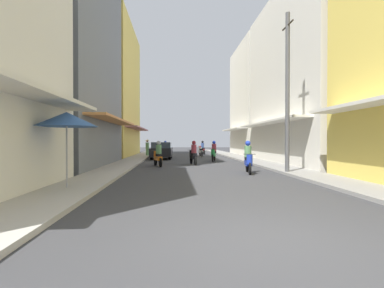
{
  "coord_description": "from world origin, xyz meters",
  "views": [
    {
      "loc": [
        -1.41,
        -4.3,
        1.58
      ],
      "look_at": [
        0.22,
        21.41,
        1.28
      ],
      "focal_mm": 26.97,
      "sensor_mm": 36.0,
      "label": 1
    }
  ],
  "objects_px": {
    "motorbike_maroon": "(165,149)",
    "pedestrian_crossing": "(147,147)",
    "motorbike_green": "(214,152)",
    "motorbike_orange": "(158,155)",
    "vendor_umbrella": "(67,119)",
    "utility_pole": "(287,92)",
    "motorbike_white": "(201,151)",
    "motorbike_red": "(202,148)",
    "parked_car": "(162,150)",
    "motorbike_blue": "(248,159)",
    "motorbike_black": "(193,154)"
  },
  "relations": [
    {
      "from": "motorbike_maroon",
      "to": "pedestrian_crossing",
      "type": "distance_m",
      "value": 3.61
    },
    {
      "from": "motorbike_green",
      "to": "pedestrian_crossing",
      "type": "distance_m",
      "value": 8.87
    },
    {
      "from": "motorbike_maroon",
      "to": "pedestrian_crossing",
      "type": "bearing_deg",
      "value": -117.2
    },
    {
      "from": "motorbike_maroon",
      "to": "motorbike_orange",
      "type": "bearing_deg",
      "value": -90.04
    },
    {
      "from": "vendor_umbrella",
      "to": "utility_pole",
      "type": "relative_size",
      "value": 0.32
    },
    {
      "from": "motorbike_orange",
      "to": "vendor_umbrella",
      "type": "xyz_separation_m",
      "value": [
        -2.36,
        -8.63,
        1.53
      ]
    },
    {
      "from": "motorbike_green",
      "to": "utility_pole",
      "type": "height_order",
      "value": "utility_pole"
    },
    {
      "from": "motorbike_white",
      "to": "pedestrian_crossing",
      "type": "distance_m",
      "value": 5.33
    },
    {
      "from": "motorbike_red",
      "to": "motorbike_green",
      "type": "relative_size",
      "value": 0.99
    },
    {
      "from": "pedestrian_crossing",
      "to": "motorbike_white",
      "type": "bearing_deg",
      "value": -0.83
    },
    {
      "from": "motorbike_white",
      "to": "parked_car",
      "type": "relative_size",
      "value": 0.44
    },
    {
      "from": "parked_car",
      "to": "utility_pole",
      "type": "relative_size",
      "value": 0.55
    },
    {
      "from": "motorbike_maroon",
      "to": "motorbike_white",
      "type": "height_order",
      "value": "motorbike_maroon"
    },
    {
      "from": "motorbike_white",
      "to": "vendor_umbrella",
      "type": "height_order",
      "value": "vendor_umbrella"
    },
    {
      "from": "motorbike_orange",
      "to": "parked_car",
      "type": "bearing_deg",
      "value": 90.56
    },
    {
      "from": "motorbike_blue",
      "to": "motorbike_red",
      "type": "distance_m",
      "value": 19.2
    },
    {
      "from": "motorbike_maroon",
      "to": "parked_car",
      "type": "distance_m",
      "value": 6.87
    },
    {
      "from": "motorbike_green",
      "to": "parked_car",
      "type": "xyz_separation_m",
      "value": [
        -4.1,
        3.15,
        0.04
      ]
    },
    {
      "from": "motorbike_red",
      "to": "parked_car",
      "type": "height_order",
      "value": "motorbike_red"
    },
    {
      "from": "motorbike_black",
      "to": "vendor_umbrella",
      "type": "relative_size",
      "value": 0.73
    },
    {
      "from": "utility_pole",
      "to": "motorbike_green",
      "type": "bearing_deg",
      "value": 104.92
    },
    {
      "from": "motorbike_blue",
      "to": "parked_car",
      "type": "distance_m",
      "value": 12.22
    },
    {
      "from": "motorbike_blue",
      "to": "motorbike_orange",
      "type": "distance_m",
      "value": 6.13
    },
    {
      "from": "motorbike_maroon",
      "to": "motorbike_orange",
      "type": "distance_m",
      "value": 14.09
    },
    {
      "from": "parked_car",
      "to": "vendor_umbrella",
      "type": "distance_m",
      "value": 16.08
    },
    {
      "from": "motorbike_white",
      "to": "motorbike_black",
      "type": "distance_m",
      "value": 9.88
    },
    {
      "from": "motorbike_orange",
      "to": "motorbike_maroon",
      "type": "bearing_deg",
      "value": 89.96
    },
    {
      "from": "motorbike_maroon",
      "to": "utility_pole",
      "type": "xyz_separation_m",
      "value": [
        6.31,
        -18.62,
        3.18
      ]
    },
    {
      "from": "motorbike_black",
      "to": "motorbike_orange",
      "type": "xyz_separation_m",
      "value": [
        -2.25,
        -1.04,
        0.0
      ]
    },
    {
      "from": "motorbike_black",
      "to": "motorbike_blue",
      "type": "bearing_deg",
      "value": -65.65
    },
    {
      "from": "motorbike_green",
      "to": "pedestrian_crossing",
      "type": "relative_size",
      "value": 1.03
    },
    {
      "from": "motorbike_green",
      "to": "utility_pole",
      "type": "bearing_deg",
      "value": -75.08
    },
    {
      "from": "motorbike_blue",
      "to": "utility_pole",
      "type": "xyz_separation_m",
      "value": [
        1.75,
        -0.44,
        3.18
      ]
    },
    {
      "from": "motorbike_maroon",
      "to": "vendor_umbrella",
      "type": "bearing_deg",
      "value": -95.94
    },
    {
      "from": "motorbike_maroon",
      "to": "vendor_umbrella",
      "type": "relative_size",
      "value": 0.72
    },
    {
      "from": "motorbike_orange",
      "to": "utility_pole",
      "type": "relative_size",
      "value": 0.23
    },
    {
      "from": "motorbike_blue",
      "to": "motorbike_black",
      "type": "xyz_separation_m",
      "value": [
        -2.32,
        5.13,
        0.0
      ]
    },
    {
      "from": "motorbike_maroon",
      "to": "motorbike_blue",
      "type": "bearing_deg",
      "value": -75.91
    },
    {
      "from": "motorbike_orange",
      "to": "motorbike_red",
      "type": "bearing_deg",
      "value": 74.45
    },
    {
      "from": "motorbike_maroon",
      "to": "motorbike_red",
      "type": "xyz_separation_m",
      "value": [
        4.19,
        1.02,
        0.0
      ]
    },
    {
      "from": "motorbike_blue",
      "to": "motorbike_black",
      "type": "relative_size",
      "value": 1.0
    },
    {
      "from": "motorbike_red",
      "to": "vendor_umbrella",
      "type": "distance_m",
      "value": 24.67
    },
    {
      "from": "motorbike_red",
      "to": "pedestrian_crossing",
      "type": "xyz_separation_m",
      "value": [
        -5.84,
        -4.22,
        0.26
      ]
    },
    {
      "from": "motorbike_blue",
      "to": "motorbike_red",
      "type": "height_order",
      "value": "same"
    },
    {
      "from": "motorbike_green",
      "to": "pedestrian_crossing",
      "type": "bearing_deg",
      "value": 129.74
    },
    {
      "from": "motorbike_red",
      "to": "vendor_umbrella",
      "type": "height_order",
      "value": "vendor_umbrella"
    },
    {
      "from": "motorbike_red",
      "to": "motorbike_black",
      "type": "bearing_deg",
      "value": -97.9
    },
    {
      "from": "pedestrian_crossing",
      "to": "vendor_umbrella",
      "type": "relative_size",
      "value": 0.7
    },
    {
      "from": "motorbike_white",
      "to": "motorbike_blue",
      "type": "relative_size",
      "value": 1.01
    },
    {
      "from": "vendor_umbrella",
      "to": "utility_pole",
      "type": "bearing_deg",
      "value": 25.27
    }
  ]
}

